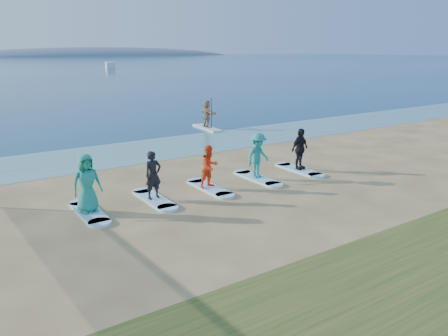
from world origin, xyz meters
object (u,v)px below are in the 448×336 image
student_1 (153,175)px  student_4 (300,149)px  boat_offshore_b (110,68)px  surfboard_0 (89,212)px  student_2 (209,166)px  surfboard_3 (257,178)px  student_0 (87,183)px  paddleboard (207,128)px  paddleboarder (207,114)px  surfboard_1 (154,199)px  surfboard_2 (210,188)px  surfboard_4 (299,170)px  student_3 (258,156)px

student_1 → student_4: 6.85m
boat_offshore_b → surfboard_0: size_ratio=2.91×
student_2 → student_1: bearing=172.2°
student_1 → surfboard_3: bearing=-5.6°
student_0 → surfboard_3: 6.92m
paddleboard → surfboard_0: 15.64m
paddleboard → paddleboarder: size_ratio=1.70×
surfboard_1 → student_2: 2.44m
surfboard_2 → surfboard_3: same height
boat_offshore_b → student_2: (-32.38, -101.62, 0.89)m
surfboard_1 → student_1: bearing=0.0°
paddleboard → boat_offshore_b: size_ratio=0.47×
surfboard_0 → surfboard_3: same height
surfboard_0 → student_2: (4.57, 0.00, 0.85)m
surfboard_4 → surfboard_1: bearing=180.0°
boat_offshore_b → surfboard_4: bearing=-90.4°
student_2 → student_4: size_ratio=0.90×
surfboard_4 → student_2: bearing=180.0°
paddleboard → student_2: size_ratio=1.87×
surfboard_4 → student_0: bearing=180.0°
surfboard_3 → surfboard_4: bearing=0.0°
student_2 → student_3: (2.28, 0.00, 0.11)m
boat_offshore_b → student_4: student_4 is taller
student_1 → student_4: student_4 is taller
student_1 → surfboard_4: (6.85, 0.00, -0.88)m
student_0 → surfboard_4: (9.13, 0.00, -0.99)m
student_2 → surfboard_3: (2.28, 0.00, -0.85)m
student_0 → surfboard_1: size_ratio=0.86×
student_1 → student_4: (6.85, 0.00, 0.05)m
student_4 → paddleboard: bearing=68.7°
surfboard_0 → surfboard_2: (4.57, 0.00, 0.00)m
boat_offshore_b → paddleboard: bearing=-91.0°
paddleboarder → surfboard_4: (-2.05, -10.94, -0.96)m
student_1 → surfboard_3: student_1 is taller
surfboard_4 → surfboard_2: bearing=180.0°
boat_offshore_b → student_4: bearing=-90.4°
boat_offshore_b → surfboard_3: (-30.09, -101.62, 0.04)m
surfboard_2 → student_2: (0.00, 0.00, 0.85)m
surfboard_2 → surfboard_4: size_ratio=1.00×
surfboard_0 → surfboard_4: bearing=0.0°
surfboard_0 → student_2: student_2 is taller
boat_offshore_b → student_3: 105.98m
boat_offshore_b → student_1: size_ratio=3.82×
paddleboard → surfboard_3: 11.76m
student_4 → surfboard_0: bearing=169.3°
paddleboarder → boat_offshore_b: (25.76, 90.68, -1.00)m
boat_offshore_b → student_0: student_0 is taller
boat_offshore_b → surfboard_1: boat_offshore_b is taller
paddleboarder → student_1: (-8.90, -10.94, -0.07)m
boat_offshore_b → student_1: student_1 is taller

